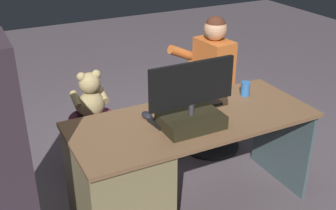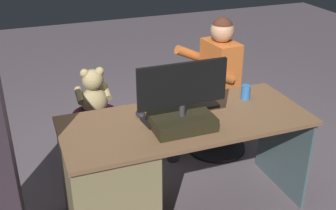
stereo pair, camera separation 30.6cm
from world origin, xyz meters
The scene contains 11 objects.
ground_plane centered at (0.00, 0.00, 0.00)m, with size 10.00×10.00×0.00m, color #5F555C.
desk centered at (0.42, 0.34, 0.38)m, with size 1.59×0.67×0.71m.
monitor centered at (0.07, 0.43, 0.83)m, with size 0.55×0.26×0.42m.
keyboard centered at (-0.07, 0.19, 0.72)m, with size 0.42×0.14×0.02m, color black.
computer_mouse centered at (0.26, 0.20, 0.73)m, with size 0.06×0.10×0.04m, color black.
cup centered at (-0.51, 0.20, 0.76)m, with size 0.06×0.06×0.10m, color #3372BF.
tv_remote centered at (0.25, 0.32, 0.72)m, with size 0.04×0.15×0.02m, color black.
office_chair_teddy centered at (0.44, -0.42, 0.28)m, with size 0.44×0.44×0.47m.
teddy_bear centered at (0.44, -0.43, 0.64)m, with size 0.26×0.27×0.37m.
visitor_chair centered at (-0.57, -0.31, 0.26)m, with size 0.51×0.51×0.47m.
person centered at (-0.47, -0.32, 0.68)m, with size 0.59×0.51×1.16m.
Camera 1 is at (1.22, 2.39, 1.96)m, focal length 44.98 mm.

